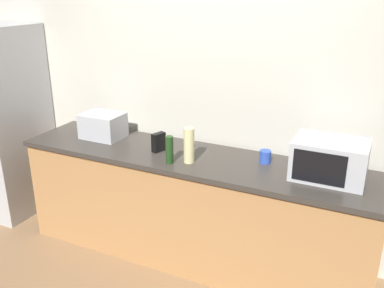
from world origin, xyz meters
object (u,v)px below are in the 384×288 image
object	(u,v)px
bottle_hand_soap	(189,145)
cordless_phone	(159,142)
refrigerator	(0,121)
mug_blue	(265,157)
toaster_oven	(103,126)
bottle_wine	(169,150)
microwave	(330,160)

from	to	relation	value
bottle_hand_soap	cordless_phone	bearing A→B (deg)	163.20
refrigerator	cordless_phone	bearing A→B (deg)	-0.59
bottle_hand_soap	mug_blue	distance (m)	0.57
refrigerator	toaster_oven	xyz separation A→B (m)	(1.18, 0.06, 0.10)
bottle_wine	cordless_phone	bearing A→B (deg)	138.23
refrigerator	bottle_wine	size ratio (longest dim) A/B	8.68
microwave	bottle_hand_soap	xyz separation A→B (m)	(-0.97, -0.16, -0.00)
toaster_oven	bottle_wine	size ratio (longest dim) A/B	1.64
toaster_oven	bottle_wine	world-z (taller)	toaster_oven
refrigerator	microwave	xyz separation A→B (m)	(3.05, 0.05, 0.13)
cordless_phone	bottle_hand_soap	distance (m)	0.33
cordless_phone	bottle_wine	bearing A→B (deg)	-22.33
microwave	toaster_oven	bearing A→B (deg)	179.63
refrigerator	toaster_oven	distance (m)	1.19
mug_blue	bottle_hand_soap	bearing A→B (deg)	-155.56
mug_blue	bottle_wine	bearing A→B (deg)	-154.24
microwave	mug_blue	xyz separation A→B (m)	(-0.46, 0.07, -0.09)
refrigerator	bottle_hand_soap	size ratio (longest dim) A/B	6.79
microwave	toaster_oven	distance (m)	1.87
bottle_hand_soap	microwave	bearing A→B (deg)	9.38
cordless_phone	bottle_wine	size ratio (longest dim) A/B	0.72
refrigerator	microwave	size ratio (longest dim) A/B	3.75
microwave	bottle_wine	world-z (taller)	microwave
toaster_oven	mug_blue	bearing A→B (deg)	2.41
bottle_wine	mug_blue	world-z (taller)	bottle_wine
microwave	cordless_phone	size ratio (longest dim) A/B	3.20
microwave	bottle_hand_soap	size ratio (longest dim) A/B	1.81
refrigerator	bottle_hand_soap	xyz separation A→B (m)	(2.08, -0.11, 0.13)
cordless_phone	mug_blue	world-z (taller)	cordless_phone
microwave	cordless_phone	xyz separation A→B (m)	(-1.28, -0.07, -0.06)
toaster_oven	mug_blue	distance (m)	1.41
toaster_oven	mug_blue	xyz separation A→B (m)	(1.41, 0.06, -0.06)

